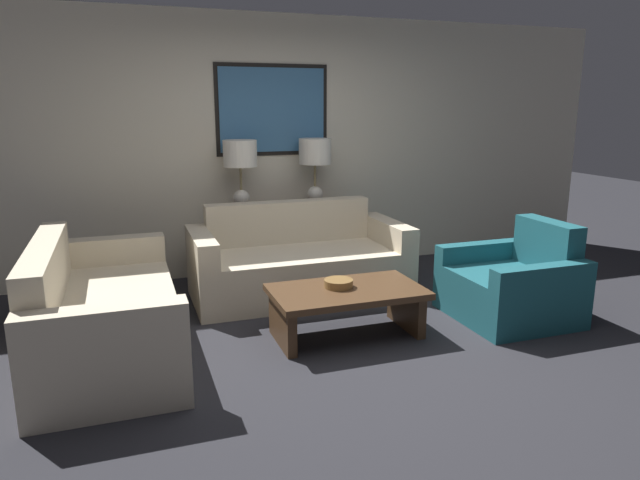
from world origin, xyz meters
TOP-DOWN VIEW (x-y plane):
  - ground_plane at (0.00, 0.00)m, footprint 20.00×20.00m
  - back_wall at (0.00, 2.30)m, footprint 7.86×0.12m
  - console_table at (0.00, 2.05)m, footprint 1.21×0.36m
  - table_lamp_left at (-0.39, 2.05)m, footprint 0.33×0.33m
  - table_lamp_right at (0.39, 2.05)m, footprint 0.33×0.33m
  - couch_by_back_wall at (0.00, 1.38)m, footprint 1.98×0.93m
  - couch_by_side at (-1.72, 0.54)m, footprint 0.93×1.98m
  - coffee_table at (0.05, 0.28)m, footprint 1.16×0.67m
  - decorative_bowl at (-0.00, 0.33)m, footprint 0.22×0.22m
  - armchair_near_back_wall at (1.52, 0.20)m, footprint 0.90×0.93m

SIDE VIEW (x-z plane):
  - ground_plane at x=0.00m, z-range 0.00..0.00m
  - armchair_near_back_wall at x=1.52m, z-range -0.13..0.68m
  - coffee_table at x=0.05m, z-range 0.09..0.48m
  - couch_by_back_wall at x=0.00m, z-range -0.13..0.71m
  - couch_by_side at x=-1.72m, z-range -0.13..0.71m
  - console_table at x=0.00m, z-range 0.00..0.73m
  - decorative_bowl at x=0.00m, z-range 0.38..0.45m
  - table_lamp_left at x=-0.39m, z-range 0.87..1.56m
  - table_lamp_right at x=0.39m, z-range 0.87..1.56m
  - back_wall at x=0.00m, z-range 0.01..2.66m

